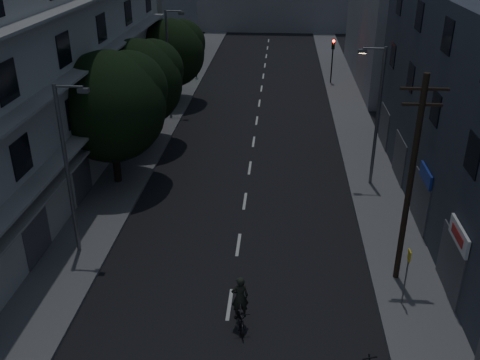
# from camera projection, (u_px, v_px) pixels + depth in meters

# --- Properties ---
(ground) EXTENTS (160.00, 160.00, 0.00)m
(ground) POSITION_uv_depth(u_px,v_px,m) (254.00, 139.00, 38.42)
(ground) COLOR black
(ground) RESTS_ON ground
(sidewalk_left) EXTENTS (3.00, 90.00, 0.15)m
(sidewalk_left) POSITION_uv_depth(u_px,v_px,m) (151.00, 135.00, 38.91)
(sidewalk_left) COLOR #565659
(sidewalk_left) RESTS_ON ground
(sidewalk_right) EXTENTS (3.00, 90.00, 0.15)m
(sidewalk_right) POSITION_uv_depth(u_px,v_px,m) (360.00, 141.00, 37.86)
(sidewalk_right) COLOR #565659
(sidewalk_right) RESTS_ON ground
(lane_markings) EXTENTS (0.15, 60.50, 0.01)m
(lane_markings) POSITION_uv_depth(u_px,v_px,m) (258.00, 111.00, 44.03)
(lane_markings) COLOR beige
(lane_markings) RESTS_ON ground
(building_left) EXTENTS (7.00, 36.00, 14.00)m
(building_left) POSITION_uv_depth(u_px,v_px,m) (35.00, 62.00, 29.93)
(building_left) COLOR #A1A29D
(building_left) RESTS_ON ground
(building_far_right) EXTENTS (6.00, 20.00, 13.00)m
(building_far_right) POSITION_uv_depth(u_px,v_px,m) (392.00, 12.00, 50.01)
(building_far_right) COLOR slate
(building_far_right) RESTS_ON ground
(tree_near) EXTENTS (6.27, 6.27, 7.74)m
(tree_near) POSITION_uv_depth(u_px,v_px,m) (111.00, 102.00, 29.85)
(tree_near) COLOR black
(tree_near) RESTS_ON sidewalk_left
(tree_mid) EXTENTS (5.85, 5.85, 7.20)m
(tree_mid) POSITION_uv_depth(u_px,v_px,m) (139.00, 80.00, 35.41)
(tree_mid) COLOR black
(tree_mid) RESTS_ON sidewalk_left
(tree_far) EXTENTS (5.59, 5.59, 6.91)m
(tree_far) POSITION_uv_depth(u_px,v_px,m) (172.00, 50.00, 44.28)
(tree_far) COLOR black
(tree_far) RESTS_ON sidewalk_left
(traffic_signal_far_right) EXTENTS (0.28, 0.37, 4.10)m
(traffic_signal_far_right) POSITION_uv_depth(u_px,v_px,m) (333.00, 52.00, 50.08)
(traffic_signal_far_right) COLOR black
(traffic_signal_far_right) RESTS_ON sidewalk_right
(traffic_signal_far_left) EXTENTS (0.28, 0.37, 4.10)m
(traffic_signal_far_left) POSITION_uv_depth(u_px,v_px,m) (195.00, 47.00, 52.03)
(traffic_signal_far_left) COLOR black
(traffic_signal_far_left) RESTS_ON sidewalk_left
(street_lamp_left_near) EXTENTS (1.51, 0.25, 8.00)m
(street_lamp_left_near) POSITION_uv_depth(u_px,v_px,m) (69.00, 163.00, 23.26)
(street_lamp_left_near) COLOR slate
(street_lamp_left_near) RESTS_ON sidewalk_left
(street_lamp_right) EXTENTS (1.51, 0.25, 8.00)m
(street_lamp_right) POSITION_uv_depth(u_px,v_px,m) (376.00, 111.00, 29.75)
(street_lamp_right) COLOR #585B60
(street_lamp_right) RESTS_ON sidewalk_right
(street_lamp_left_far) EXTENTS (1.51, 0.25, 8.00)m
(street_lamp_left_far) POSITION_uv_depth(u_px,v_px,m) (170.00, 57.00, 41.66)
(street_lamp_left_far) COLOR #5C5E64
(street_lamp_left_far) RESTS_ON sidewalk_left
(utility_pole) EXTENTS (1.80, 0.24, 9.00)m
(utility_pole) POSITION_uv_depth(u_px,v_px,m) (411.00, 179.00, 21.23)
(utility_pole) COLOR black
(utility_pole) RESTS_ON sidewalk_right
(bus_stop_sign) EXTENTS (0.06, 0.35, 2.52)m
(bus_stop_sign) POSITION_uv_depth(u_px,v_px,m) (407.00, 268.00, 20.90)
(bus_stop_sign) COLOR #595B60
(bus_stop_sign) RESTS_ON sidewalk_right
(cyclist) EXTENTS (1.02, 1.89, 2.28)m
(cyclist) POSITION_uv_depth(u_px,v_px,m) (240.00, 310.00, 20.34)
(cyclist) COLOR black
(cyclist) RESTS_ON ground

